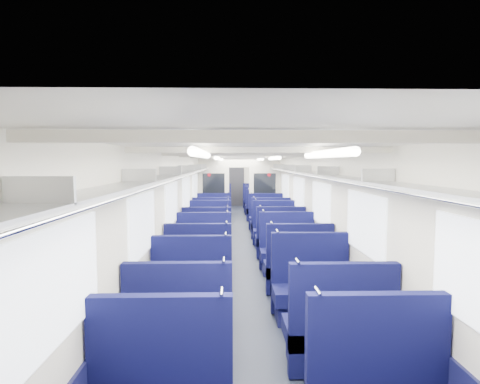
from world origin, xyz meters
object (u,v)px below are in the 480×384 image
Objects in this scene: seat_23 at (258,207)px; seat_21 at (261,211)px; seat_7 at (311,292)px; seat_19 at (266,219)px; seat_20 at (216,211)px; bulkhead at (239,190)px; seat_8 at (199,270)px; seat_10 at (204,254)px; seat_25 at (257,204)px; seat_18 at (214,219)px; seat_11 at (287,254)px; seat_16 at (212,225)px; seat_9 at (298,270)px; seat_27 at (255,201)px; seat_13 at (280,241)px; seat_24 at (218,204)px; seat_17 at (270,226)px; seat_22 at (217,207)px; seat_5 at (338,335)px; seat_12 at (207,242)px; seat_26 at (219,201)px; seat_4 at (180,334)px; end_door at (237,186)px; seat_14 at (210,232)px; seat_6 at (191,298)px; seat_15 at (274,232)px.

seat_21 is at bearing -90.00° from seat_23.
seat_7 and seat_19 have the same top height.
seat_20 is at bearing -179.84° from seat_21.
bulkhead is 6.84m from seat_8.
seat_10 and seat_25 have the same top height.
seat_19 is at bearing -3.71° from seat_18.
seat_16 is at bearing 115.80° from seat_11.
seat_9 is 11.30m from seat_27.
seat_7 is (0.83, -7.85, -0.86)m from bulkhead.
seat_25 is at bearing 90.00° from seat_9.
seat_27 is at bearing 90.00° from seat_9.
seat_11 is at bearing -81.62° from bulkhead.
seat_19 and seat_23 have the same top height.
seat_13 is at bearing -79.46° from bulkhead.
seat_8 is 10.01m from seat_24.
seat_10 is 4.80m from seat_19.
seat_16 and seat_17 have the same top height.
bulkhead is 1.59m from seat_18.
seat_10 is at bearing -100.52° from seat_25.
seat_22 is 2.98m from seat_27.
seat_20 is 2.86m from seat_25.
seat_5 and seat_13 have the same top height.
seat_8 and seat_20 have the same top height.
seat_12 is 1.00× the size of seat_19.
seat_5 is at bearing -76.61° from seat_16.
seat_26 is (0.00, 1.11, 0.00)m from seat_24.
seat_4 and seat_8 have the same top height.
end_door is 2.74m from seat_24.
seat_17 is at bearing -70.41° from bulkhead.
seat_5 is at bearing -74.27° from seat_14.
seat_20 is (0.00, 1.99, 0.00)m from seat_18.
seat_14 is 1.00× the size of seat_18.
seat_4 and seat_25 have the same top height.
seat_17 is (1.66, -0.13, 0.00)m from seat_16.
seat_5 and seat_21 have the same top height.
seat_23 is (1.66, 0.16, 0.00)m from seat_22.
end_door reaches higher than seat_27.
seat_13 is at bearing -79.37° from seat_26.
seat_27 is (0.00, 2.31, 0.00)m from seat_23.
seat_10 is (-0.83, -11.47, -0.62)m from end_door.
seat_7 is at bearing -90.00° from seat_17.
seat_6 is at bearing -99.20° from seat_23.
seat_15 is at bearing -90.00° from seat_17.
seat_18 is at bearing 90.00° from seat_14.
seat_11 and seat_21 have the same top height.
seat_23 is at bearing 90.00° from seat_9.
seat_7 is (1.66, 0.19, 0.00)m from seat_6.
end_door is 1.64× the size of seat_16.
seat_5 is 8.02m from seat_19.
seat_23 is at bearing 37.26° from seat_20.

